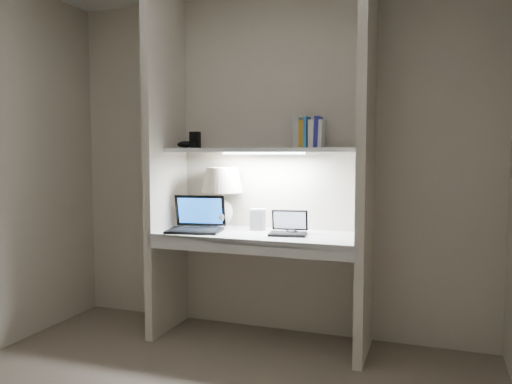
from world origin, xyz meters
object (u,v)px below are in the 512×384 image
at_px(laptop_main, 197,223).
at_px(book_row, 309,133).
at_px(speaker, 258,219).
at_px(table_lamp, 223,187).
at_px(laptop_netbook, 289,229).

bearing_deg(laptop_main, book_row, 1.22).
xyz_separation_m(speaker, book_row, (0.38, -0.01, 0.62)).
bearing_deg(speaker, table_lamp, 160.65).
distance_m(table_lamp, laptop_netbook, 0.63).
bearing_deg(book_row, speaker, 177.84).
xyz_separation_m(laptop_main, speaker, (0.41, 0.18, 0.02)).
xyz_separation_m(table_lamp, book_row, (0.67, -0.04, 0.39)).
xyz_separation_m(laptop_netbook, speaker, (-0.26, 0.12, 0.04)).
bearing_deg(table_lamp, book_row, -3.11).
bearing_deg(book_row, laptop_main, -168.30).
height_order(laptop_main, book_row, book_row).
relative_size(laptop_main, laptop_netbook, 1.50).
height_order(table_lamp, laptop_main, table_lamp).
relative_size(laptop_main, speaker, 2.73).
distance_m(laptop_netbook, speaker, 0.29).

